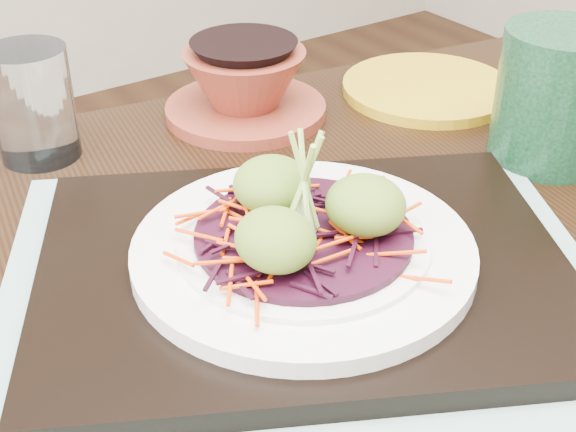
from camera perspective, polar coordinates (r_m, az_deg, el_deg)
dining_table at (r=0.68m, az=-0.35°, el=-10.55°), size 1.20×0.90×0.68m
placemat at (r=0.61m, az=1.07°, el=-4.56°), size 0.57×0.53×0.00m
serving_tray at (r=0.61m, az=1.08°, el=-3.74°), size 0.49×0.45×0.02m
white_plate at (r=0.60m, az=1.10°, el=-2.39°), size 0.26×0.26×0.02m
cabbage_bed at (r=0.59m, az=1.11°, el=-1.36°), size 0.16×0.16×0.01m
carrot_julienne at (r=0.58m, az=1.12°, el=-0.72°), size 0.20×0.20×0.01m
guacamole_scoops at (r=0.58m, az=1.17°, el=0.49°), size 0.14×0.12×0.04m
scallion_garnish at (r=0.57m, az=1.15°, el=2.20°), size 0.06×0.06×0.09m
water_glass at (r=0.80m, az=-17.67°, el=7.60°), size 0.10×0.10×0.11m
terracotta_bowl_set at (r=0.86m, az=-3.08°, el=9.13°), size 0.21×0.21×0.07m
yellow_plate at (r=0.93m, az=9.88°, el=8.94°), size 0.24×0.24×0.01m
green_jar at (r=0.80m, az=18.46°, el=8.06°), size 0.13×0.13×0.13m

